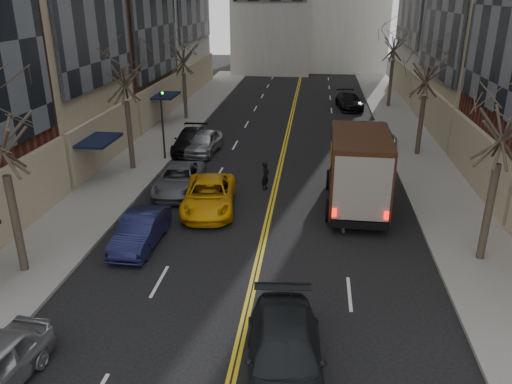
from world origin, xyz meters
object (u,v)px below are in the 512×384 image
ups_truck (358,170)px  taxi (209,195)px  observer_sedan (285,357)px  pedestrian (266,176)px

ups_truck → taxi: bearing=-169.3°
observer_sedan → taxi: (-4.46, 11.28, -0.03)m
taxi → pedestrian: bearing=43.7°
ups_truck → pedestrian: size_ratio=4.59×
taxi → observer_sedan: bearing=-75.4°
observer_sedan → pedestrian: size_ratio=3.52×
ups_truck → taxi: ups_truck is taller
pedestrian → taxi: bearing=159.2°
ups_truck → observer_sedan: 12.84m
pedestrian → observer_sedan: bearing=-153.6°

